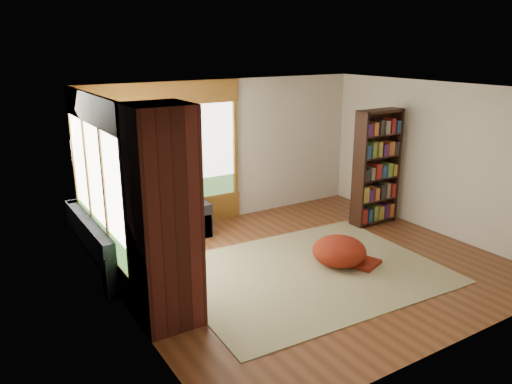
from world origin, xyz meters
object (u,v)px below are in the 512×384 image
dog_tan (136,200)px  dog_brindle (150,228)px  brick_chimney (163,219)px  sectional_sofa (144,236)px  bookshelf (377,168)px  area_rug (308,272)px  pouf (339,250)px

dog_tan → dog_brindle: (-0.18, -1.08, -0.08)m
dog_brindle → brick_chimney: bearing=157.1°
sectional_sofa → bookshelf: size_ratio=1.05×
bookshelf → dog_tan: bearing=164.5°
brick_chimney → area_rug: 2.58m
pouf → dog_brindle: 2.81m
brick_chimney → sectional_sofa: (0.45, 2.05, -1.00)m
bookshelf → dog_tan: (-4.11, 1.14, -0.23)m
brick_chimney → sectional_sofa: size_ratio=1.18×
brick_chimney → dog_tan: 2.39m
bookshelf → dog_tan: 4.27m
pouf → dog_tan: (-2.35, 2.19, 0.59)m
dog_brindle → pouf: bearing=-124.7°
brick_chimney → pouf: bearing=2.3°
dog_tan → brick_chimney: bearing=-140.9°
area_rug → dog_tan: bearing=129.6°
dog_tan → dog_brindle: dog_tan is taller
sectional_sofa → bookshelf: 4.25m
bookshelf → pouf: (-1.76, -1.06, -0.82)m
bookshelf → pouf: size_ratio=2.59×
sectional_sofa → dog_brindle: size_ratio=2.71×
sectional_sofa → pouf: size_ratio=2.72×
sectional_sofa → dog_tan: bearing=90.2°
area_rug → dog_brindle: bearing=151.1°
brick_chimney → pouf: (2.78, 0.11, -1.07)m
brick_chimney → dog_tan: (0.43, 2.31, -0.48)m
bookshelf → sectional_sofa: bearing=167.9°
area_rug → pouf: 0.60m
dog_tan → dog_brindle: 1.10m
area_rug → dog_brindle: size_ratio=4.59×
area_rug → dog_tan: 2.93m
bookshelf → pouf: 2.21m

